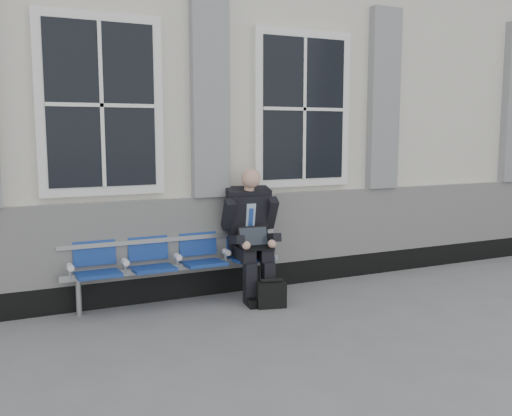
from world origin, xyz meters
TOP-DOWN VIEW (x-y plane):
  - ground at (0.00, 0.00)m, footprint 70.00×70.00m
  - station_building at (-0.02, 3.47)m, footprint 14.40×4.40m
  - bench at (-1.38, 1.32)m, footprint 2.60×0.47m
  - businessman at (-0.50, 1.18)m, footprint 0.67×0.90m
  - briefcase at (-0.48, 0.66)m, footprint 0.35×0.21m

SIDE VIEW (x-z plane):
  - ground at x=0.00m, z-range 0.00..0.00m
  - briefcase at x=-0.48m, z-range -0.01..0.32m
  - bench at x=-1.38m, z-range 0.10..1.01m
  - businessman at x=-0.50m, z-range 0.05..1.59m
  - station_building at x=-0.02m, z-range -0.02..4.47m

